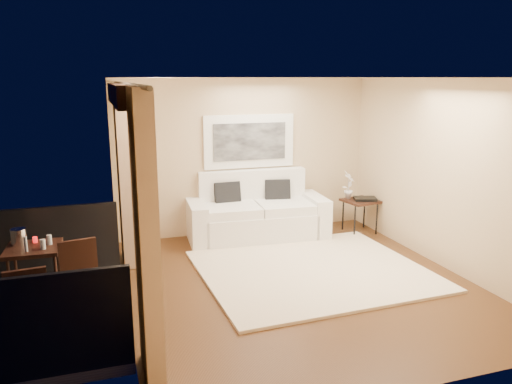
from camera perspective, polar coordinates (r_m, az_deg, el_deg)
floor at (r=6.85m, az=4.85°, el=-10.33°), size 5.00×5.00×0.00m
room_shell at (r=5.80m, az=-14.81°, el=10.74°), size 5.00×6.40×5.00m
balcony at (r=6.37m, az=-24.38°, el=-11.63°), size 1.81×2.60×1.17m
curtains at (r=5.96m, az=-13.96°, el=-0.69°), size 0.16×4.80×2.64m
artwork at (r=8.71m, az=-0.76°, el=5.80°), size 1.62×0.07×0.92m
rug at (r=7.24m, az=6.46°, el=-8.90°), size 3.18×2.80×0.04m
sofa at (r=8.61m, az=0.01°, el=-2.57°), size 2.41×1.16×1.13m
side_table at (r=9.03m, az=11.83°, el=-1.24°), size 0.63×0.63×0.59m
tray at (r=9.00m, az=12.36°, el=-0.77°), size 0.45×0.38×0.05m
orchid at (r=9.02m, az=10.54°, el=0.82°), size 0.31×0.31×0.50m
bistro_table at (r=6.59m, az=-24.08°, el=-6.42°), size 0.65×0.65×0.73m
balcony_chair_far at (r=6.11m, az=-19.67°, el=-8.50°), size 0.48×0.48×0.95m
balcony_chair_near at (r=5.39m, az=-24.59°, el=-12.15°), size 0.43×0.43×0.90m
ice_bucket at (r=6.68m, az=-25.48°, el=-4.64°), size 0.18×0.18×0.20m
candle at (r=6.71m, az=-23.94°, el=-5.00°), size 0.06×0.06×0.07m
vase at (r=6.39m, az=-24.82°, el=-5.43°), size 0.04×0.04×0.18m
glass_a at (r=6.41m, az=-23.17°, el=-5.51°), size 0.06×0.06×0.12m
glass_b at (r=6.55m, az=-22.54°, el=-5.07°), size 0.06×0.06×0.12m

